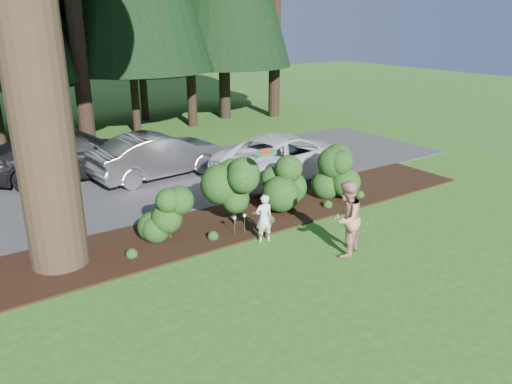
# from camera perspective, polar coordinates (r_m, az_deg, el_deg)

# --- Properties ---
(ground) EXTENTS (80.00, 80.00, 0.00)m
(ground) POSITION_cam_1_polar(r_m,az_deg,el_deg) (11.30, 6.80, -8.57)
(ground) COLOR #2E5618
(ground) RESTS_ON ground
(mulch_bed) EXTENTS (16.00, 2.50, 0.05)m
(mulch_bed) POSITION_cam_1_polar(r_m,az_deg,el_deg) (13.63, -2.24, -3.26)
(mulch_bed) COLOR black
(mulch_bed) RESTS_ON ground
(driveway) EXTENTS (22.00, 6.00, 0.03)m
(driveway) POSITION_cam_1_polar(r_m,az_deg,el_deg) (17.16, -9.93, 1.24)
(driveway) COLOR #38383A
(driveway) RESTS_ON ground
(shrub_row) EXTENTS (6.53, 1.60, 1.61)m
(shrub_row) POSITION_cam_1_polar(r_m,az_deg,el_deg) (13.67, 0.69, 0.33)
(shrub_row) COLOR #133811
(shrub_row) RESTS_ON ground
(lily_cluster) EXTENTS (0.69, 0.09, 0.57)m
(lily_cluster) POSITION_cam_1_polar(r_m,az_deg,el_deg) (12.64, -1.33, -2.81)
(lily_cluster) COLOR #133811
(lily_cluster) RESTS_ON ground
(car_silver_wagon) EXTENTS (4.76, 2.02, 1.53)m
(car_silver_wagon) POSITION_cam_1_polar(r_m,az_deg,el_deg) (17.48, -11.07, 4.17)
(car_silver_wagon) COLOR #A6A5AA
(car_silver_wagon) RESTS_ON driveway
(car_white_suv) EXTENTS (5.80, 3.55, 1.50)m
(car_white_suv) POSITION_cam_1_polar(r_m,az_deg,el_deg) (17.17, 3.38, 4.18)
(car_white_suv) COLOR silver
(car_white_suv) RESTS_ON driveway
(car_dark_suv) EXTENTS (5.86, 2.98, 1.63)m
(car_dark_suv) POSITION_cam_1_polar(r_m,az_deg,el_deg) (18.24, -20.27, 4.13)
(car_dark_suv) COLOR black
(car_dark_suv) RESTS_ON driveway
(child) EXTENTS (0.48, 0.36, 1.22)m
(child) POSITION_cam_1_polar(r_m,az_deg,el_deg) (12.24, 0.92, -3.01)
(child) COLOR white
(child) RESTS_ON ground
(adult) EXTENTS (1.08, 1.00, 1.80)m
(adult) POSITION_cam_1_polar(r_m,az_deg,el_deg) (11.62, 10.26, -3.03)
(adult) COLOR #AD3517
(adult) RESTS_ON ground
(frisbee) EXTENTS (0.51, 0.51, 0.13)m
(frisbee) POSITION_cam_1_polar(r_m,az_deg,el_deg) (11.80, 1.16, 4.51)
(frisbee) COLOR teal
(frisbee) RESTS_ON ground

